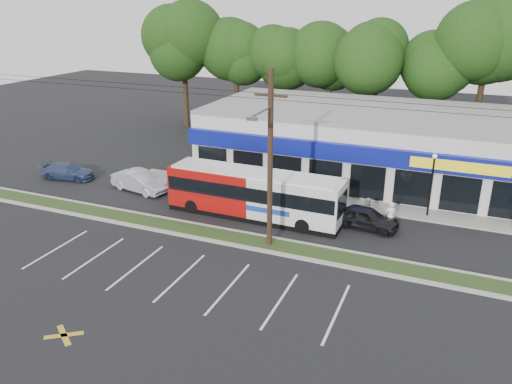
{
  "coord_description": "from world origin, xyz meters",
  "views": [
    {
      "loc": [
        12.14,
        -22.96,
        13.12
      ],
      "look_at": [
        0.51,
        5.0,
        1.52
      ],
      "focal_mm": 35.0,
      "sensor_mm": 36.0,
      "label": 1
    }
  ],
  "objects": [
    {
      "name": "pedestrian_b",
      "position": [
        7.54,
        6.22,
        0.86
      ],
      "size": [
        0.94,
        0.78,
        1.73
      ],
      "primitive_type": "imported",
      "rotation": [
        0.0,
        0.0,
        2.98
      ],
      "color": "#BAABA8",
      "rests_on": "ground"
    },
    {
      "name": "metrobus",
      "position": [
        0.59,
        4.5,
        1.64
      ],
      "size": [
        11.57,
        2.64,
        3.1
      ],
      "rotation": [
        0.0,
        0.0,
        -0.02
      ],
      "color": "#A10E0C",
      "rests_on": "ground"
    },
    {
      "name": "sidewalk",
      "position": [
        5.0,
        9.0,
        0.05
      ],
      "size": [
        32.0,
        2.2,
        0.1
      ],
      "primitive_type": "cube",
      "color": "#9E9E93",
      "rests_on": "ground"
    },
    {
      "name": "curb_south",
      "position": [
        0.0,
        0.15,
        0.07
      ],
      "size": [
        40.0,
        0.25,
        0.14
      ],
      "primitive_type": "cube",
      "color": "#9E9E93",
      "rests_on": "ground"
    },
    {
      "name": "car_dark",
      "position": [
        7.59,
        5.5,
        0.7
      ],
      "size": [
        4.24,
        2.07,
        1.39
      ],
      "primitive_type": "imported",
      "rotation": [
        0.0,
        0.0,
        1.46
      ],
      "color": "black",
      "rests_on": "ground"
    },
    {
      "name": "tree_line",
      "position": [
        4.0,
        26.0,
        8.42
      ],
      "size": [
        46.76,
        6.76,
        11.83
      ],
      "color": "black",
      "rests_on": "ground"
    },
    {
      "name": "grass_strip",
      "position": [
        0.0,
        1.0,
        0.06
      ],
      "size": [
        40.0,
        1.6,
        0.12
      ],
      "primitive_type": "cube",
      "color": "#243516",
      "rests_on": "ground"
    },
    {
      "name": "lamp_post",
      "position": [
        11.0,
        8.8,
        2.67
      ],
      "size": [
        0.3,
        0.3,
        4.25
      ],
      "color": "black",
      "rests_on": "ground"
    },
    {
      "name": "utility_pole",
      "position": [
        2.83,
        0.93,
        5.41
      ],
      "size": [
        50.0,
        2.77,
        10.0
      ],
      "color": "black",
      "rests_on": "ground"
    },
    {
      "name": "curb_north",
      "position": [
        0.0,
        1.85,
        0.07
      ],
      "size": [
        40.0,
        0.25,
        0.14
      ],
      "primitive_type": "cube",
      "color": "#9E9E93",
      "rests_on": "ground"
    },
    {
      "name": "strip_mall",
      "position": [
        5.5,
        15.91,
        2.65
      ],
      "size": [
        25.0,
        12.55,
        5.3
      ],
      "color": "beige",
      "rests_on": "ground"
    },
    {
      "name": "ground",
      "position": [
        0.0,
        0.0,
        0.0
      ],
      "size": [
        120.0,
        120.0,
        0.0
      ],
      "primitive_type": "plane",
      "color": "black",
      "rests_on": "ground"
    },
    {
      "name": "pedestrian_a",
      "position": [
        9.0,
        6.0,
        0.87
      ],
      "size": [
        0.73,
        0.58,
        1.75
      ],
      "primitive_type": "imported",
      "rotation": [
        0.0,
        0.0,
        3.43
      ],
      "color": "white",
      "rests_on": "ground"
    },
    {
      "name": "car_blue",
      "position": [
        -15.82,
        5.71,
        0.61
      ],
      "size": [
        4.42,
        2.37,
        1.22
      ],
      "primitive_type": "imported",
      "rotation": [
        0.0,
        0.0,
        1.74
      ],
      "color": "navy",
      "rests_on": "ground"
    },
    {
      "name": "car_silver",
      "position": [
        -9.0,
        5.6,
        0.75
      ],
      "size": [
        4.8,
        2.45,
        1.51
      ],
      "primitive_type": "imported",
      "rotation": [
        0.0,
        0.0,
        1.38
      ],
      "color": "#B0B3B8",
      "rests_on": "ground"
    }
  ]
}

